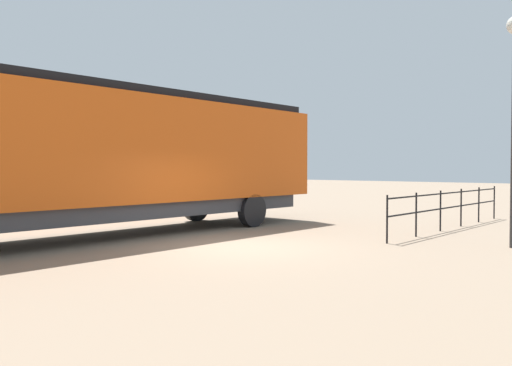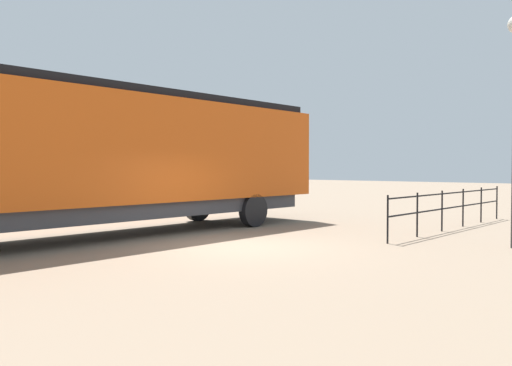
# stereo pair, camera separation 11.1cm
# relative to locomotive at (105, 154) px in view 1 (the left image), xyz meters

# --- Properties ---
(ground_plane) EXTENTS (120.00, 120.00, 0.00)m
(ground_plane) POSITION_rel_locomotive_xyz_m (4.07, 1.24, -2.37)
(ground_plane) COLOR #84705B
(locomotive) EXTENTS (3.13, 16.16, 4.23)m
(locomotive) POSITION_rel_locomotive_xyz_m (0.00, 0.00, 0.00)
(locomotive) COLOR #D15114
(locomotive) RESTS_ON ground_plane
(platform_fence) EXTENTS (0.05, 8.79, 1.27)m
(platform_fence) POSITION_rel_locomotive_xyz_m (6.59, 8.57, -1.56)
(platform_fence) COLOR black
(platform_fence) RESTS_ON ground_plane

